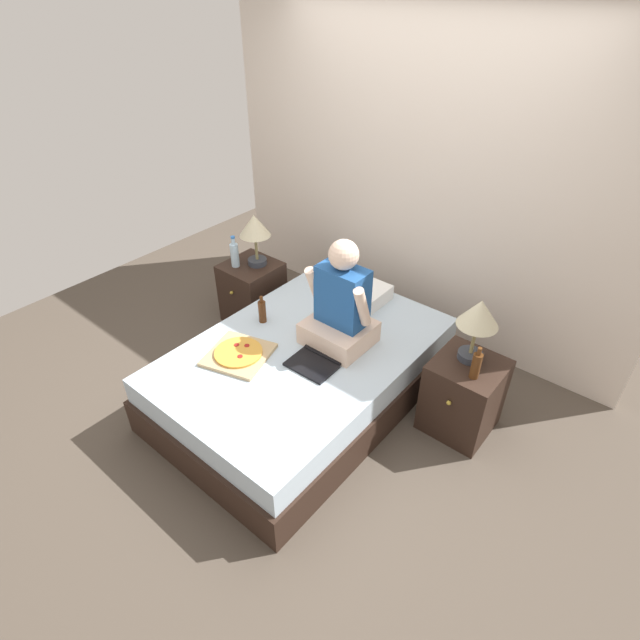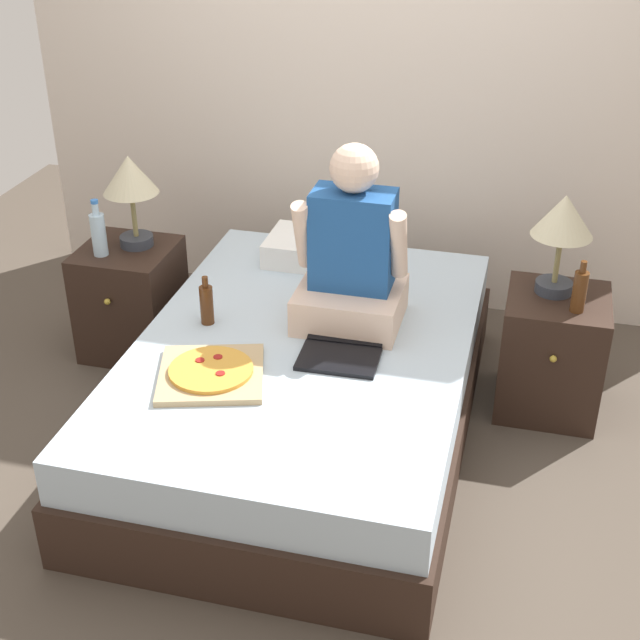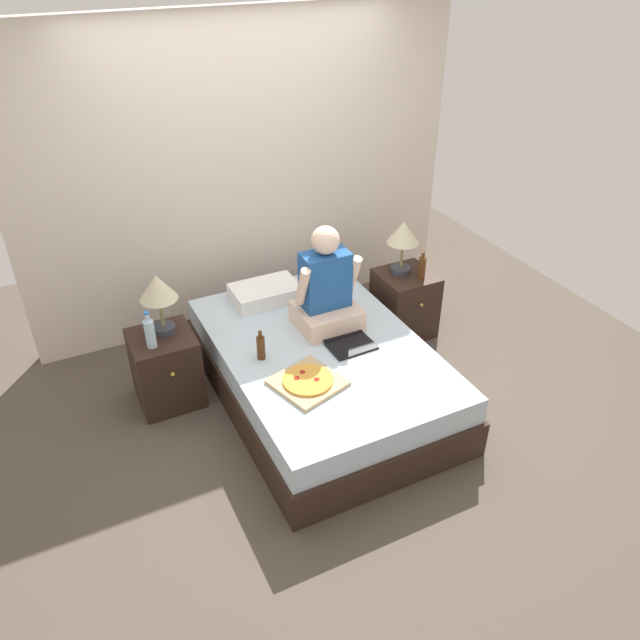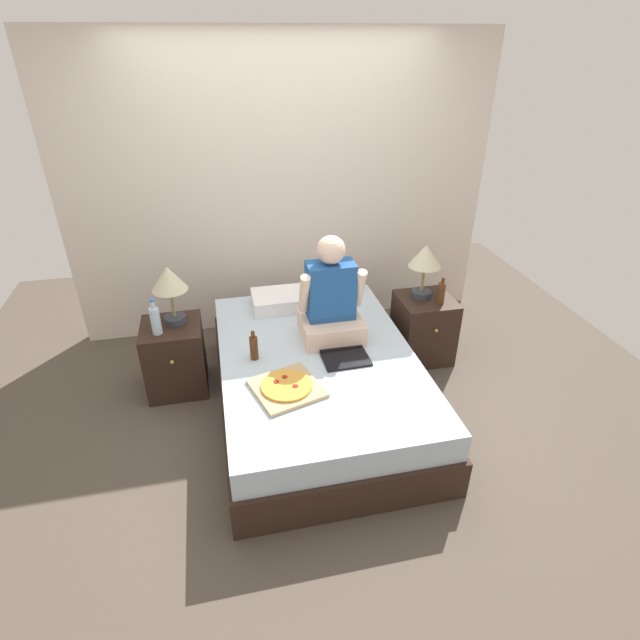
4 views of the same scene
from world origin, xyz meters
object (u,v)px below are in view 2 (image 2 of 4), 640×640
Objects in this scene: pizza_box at (211,373)px; beer_bottle_on_bed at (207,304)px; lamp_on_right_nightstand at (563,223)px; nightstand_left at (131,300)px; water_bottle at (99,233)px; nightstand_right at (551,353)px; person_seated at (352,259)px; bed at (304,387)px; lamp_on_left_nightstand at (130,181)px; beer_bottle at (580,291)px; laptop at (342,348)px.

pizza_box is 0.43m from beer_bottle_on_bed.
nightstand_left is at bearing -178.57° from lamp_on_right_nightstand.
nightstand_left is 1.12× the size of pizza_box.
water_bottle is 0.55× the size of pizza_box.
nightstand_right is (2.11, 0.09, -0.39)m from water_bottle.
person_seated is (1.16, -0.25, 0.48)m from nightstand_left.
lamp_on_left_nightstand is (-0.98, 0.52, 0.65)m from bed.
water_bottle reaches higher than bed.
water_bottle is at bearing 160.93° from bed.
water_bottle reaches higher than beer_bottle.
lamp_on_right_nightstand reaches higher than beer_bottle.
bed is 0.52m from pizza_box.
lamp_on_left_nightstand reaches higher than nightstand_right.
beer_bottle is 0.29× the size of person_seated.
nightstand_right is 1.01m from laptop.
lamp_on_right_nightstand is at bearing 1.43° from nightstand_left.
lamp_on_left_nightstand is 1.19m from pizza_box.
nightstand_left is at bearing 156.29° from laptop.
lamp_on_right_nightstand is 1.96× the size of beer_bottle.
nightstand_left is 1.24× the size of lamp_on_right_nightstand.
bed is 4.89× the size of laptop.
person_seated reaches higher than water_bottle.
beer_bottle is at bearing 18.76° from bed.
lamp_on_right_nightstand is 1.07m from laptop.
laptop is at bearing -155.07° from beer_bottle.
lamp_on_right_nightstand is (1.96, 0.00, 0.00)m from lamp_on_left_nightstand.
nightstand_left is 1.32× the size of laptop.
lamp_on_right_nightstand is at bearing 35.28° from laptop.
laptop is at bearing -8.64° from beer_bottle_on_bed.
nightstand_right is 1.32× the size of laptop.
lamp_on_right_nightstand is at bearing 18.62° from beer_bottle_on_bed.
lamp_on_right_nightstand is (0.99, 0.52, 0.65)m from bed.
lamp_on_left_nightstand reaches higher than beer_bottle.
water_bottle is 1.35m from laptop.
nightstand_right is at bearing 32.61° from pizza_box.
lamp_on_left_nightstand is 1.17m from person_seated.
bed is 2.65× the size of person_seated.
lamp_on_left_nightstand reaches higher than pizza_box.
nightstand_right is at bearing -1.44° from lamp_on_left_nightstand.
lamp_on_left_nightstand is (0.04, 0.05, 0.60)m from nightstand_left.
laptop is 0.54m from pizza_box.
lamp_on_right_nightstand is (2.08, 0.14, 0.22)m from water_bottle.
lamp_on_left_nightstand is 1.35m from laptop.
lamp_on_left_nightstand is 2.05× the size of beer_bottle_on_bed.
lamp_on_left_nightstand is 1.96× the size of beer_bottle.
lamp_on_left_nightstand is at bearing 153.53° from laptop.
bed is 0.55m from beer_bottle_on_bed.
beer_bottle is at bearing -2.72° from nightstand_left.
person_seated is (-0.87, -0.25, 0.48)m from nightstand_right.
lamp_on_right_nightstand is 1.54m from beer_bottle_on_bed.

